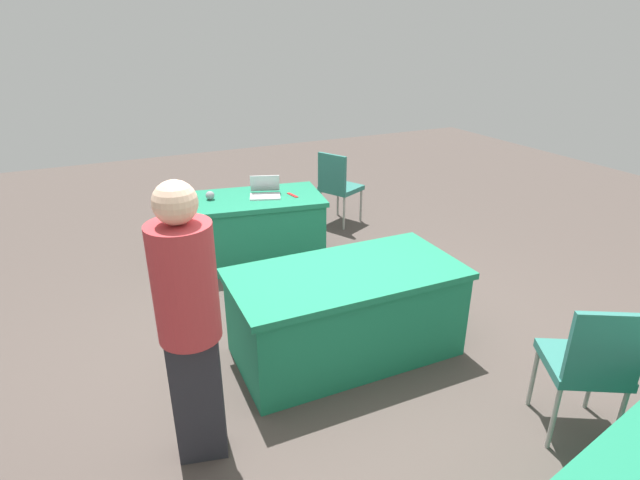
# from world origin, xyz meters

# --- Properties ---
(ground_plane) EXTENTS (14.40, 14.40, 0.00)m
(ground_plane) POSITION_xyz_m (0.00, 0.00, 0.00)
(ground_plane) COLOR #4C423D
(table_foreground) EXTENTS (1.53, 1.04, 0.72)m
(table_foreground) POSITION_xyz_m (-0.10, -1.87, 0.36)
(table_foreground) COLOR #1E7A56
(table_foreground) RESTS_ON ground
(table_mid_left) EXTENTS (1.77, 0.92, 0.72)m
(table_mid_left) POSITION_xyz_m (-0.15, 0.09, 0.36)
(table_mid_left) COLOR #1E7A56
(table_mid_left) RESTS_ON ground
(chair_near_front) EXTENTS (0.60, 0.60, 0.97)m
(chair_near_front) POSITION_xyz_m (-1.03, 1.49, 0.56)
(chair_near_front) COLOR #9E9993
(chair_near_front) RESTS_ON ground
(chair_aisle) EXTENTS (0.59, 0.59, 0.95)m
(chair_aisle) POSITION_xyz_m (-1.40, -2.44, 0.54)
(chair_aisle) COLOR #9E9993
(chair_aisle) RESTS_ON ground
(person_attendee_browsing) EXTENTS (0.41, 0.41, 1.72)m
(person_attendee_browsing) POSITION_xyz_m (1.11, 0.61, 0.96)
(person_attendee_browsing) COLOR #26262D
(person_attendee_browsing) RESTS_ON ground
(laptop_silver) EXTENTS (0.40, 0.38, 0.21)m
(laptop_silver) POSITION_xyz_m (-0.22, -1.86, 0.76)
(laptop_silver) COLOR silver
(laptop_silver) RESTS_ON table_foreground
(yarn_ball) EXTENTS (0.09, 0.09, 0.09)m
(yarn_ball) POSITION_xyz_m (0.35, -1.99, 0.77)
(yarn_ball) COLOR gray
(yarn_ball) RESTS_ON table_foreground
(scissors_red) EXTENTS (0.06, 0.18, 0.01)m
(scissors_red) POSITION_xyz_m (-0.48, -1.75, 0.72)
(scissors_red) COLOR red
(scissors_red) RESTS_ON table_foreground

